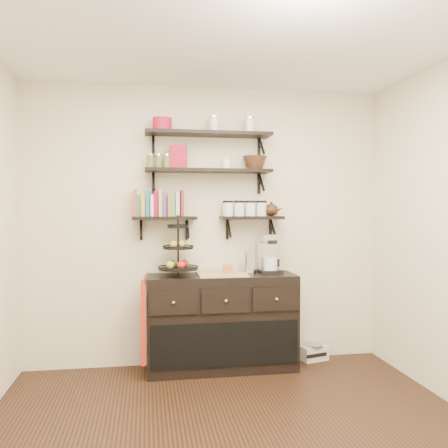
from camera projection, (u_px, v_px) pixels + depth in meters
ceiling at (243, 16)px, 2.89m from camera, size 3.50×3.50×0.02m
back_wall at (207, 226)px, 4.66m from camera, size 3.50×0.02×2.70m
shelf_top at (209, 134)px, 4.50m from camera, size 1.20×0.27×0.23m
shelf_mid at (209, 171)px, 4.51m from camera, size 1.20×0.27×0.23m
shelf_low_left at (165, 219)px, 4.47m from camera, size 0.60×0.25×0.23m
shelf_low_right at (251, 218)px, 4.61m from camera, size 0.60×0.25×0.23m
cookbooks at (159, 204)px, 4.46m from camera, size 0.43×0.15×0.26m
glass_canisters at (245, 209)px, 4.59m from camera, size 0.43×0.10×0.13m
sideboard at (222, 322)px, 4.48m from camera, size 1.40×0.50×0.92m
fruit_stand at (179, 256)px, 4.39m from camera, size 0.37×0.37×0.54m
candle at (228, 269)px, 4.47m from camera, size 0.08×0.08×0.08m
coffee_maker at (269, 255)px, 4.56m from camera, size 0.22×0.22×0.38m
thermal_carafe at (250, 263)px, 4.48m from camera, size 0.11×0.11×0.22m
apron at (143, 322)px, 4.26m from camera, size 0.04×0.30×0.71m
radio at (314, 352)px, 4.75m from camera, size 0.29×0.22×0.16m
recipe_box at (178, 157)px, 4.46m from camera, size 0.17×0.08×0.22m
walnut_bowl at (255, 163)px, 4.58m from camera, size 0.24×0.24×0.13m
ramekins at (226, 164)px, 4.53m from camera, size 0.09×0.09×0.10m
teapot at (271, 209)px, 4.64m from camera, size 0.20×0.16×0.14m
red_pot at (162, 124)px, 4.42m from camera, size 0.18×0.18×0.12m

